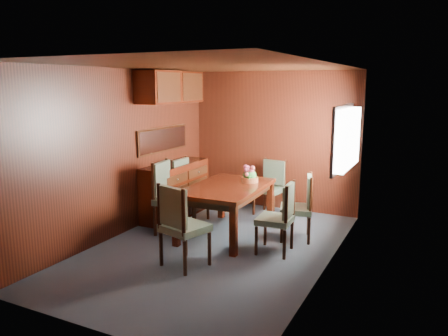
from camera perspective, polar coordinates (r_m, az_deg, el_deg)
The scene contains 11 objects.
ground at distance 5.99m, azimuth -1.29°, elevation -10.41°, with size 4.50×4.50×0.00m, color #353F48.
room_shell at distance 5.95m, azimuth -0.75°, elevation 5.64°, with size 3.06×4.52×2.41m.
sideboard at distance 7.28m, azimuth -6.36°, elevation -2.88°, with size 0.48×1.40×0.90m, color #381007.
dining_table at distance 6.33m, azimuth 0.34°, elevation -3.24°, with size 1.02×1.59×0.73m.
chair_left_near at distance 6.48m, azimuth -7.18°, elevation -3.27°, with size 0.55×0.57×1.08m.
chair_left_far at distance 7.03m, azimuth -4.94°, elevation -2.40°, with size 0.47×0.49×1.02m.
chair_right_near at distance 5.71m, azimuth 7.37°, elevation -5.97°, with size 0.46×0.48×0.95m.
chair_right_far at distance 6.25m, azimuth 10.06°, elevation -4.59°, with size 0.54×0.55×0.94m.
chair_head at distance 5.23m, azimuth -5.78°, elevation -6.99°, with size 0.60×0.58×1.03m.
chair_foot at distance 7.45m, azimuth 6.18°, elevation -2.07°, with size 0.50×0.48×0.92m.
flower_centerpiece at distance 6.52m, azimuth 3.40°, elevation -0.73°, with size 0.27×0.27×0.27m.
Camera 1 is at (2.60, -4.93, 2.17)m, focal length 35.00 mm.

